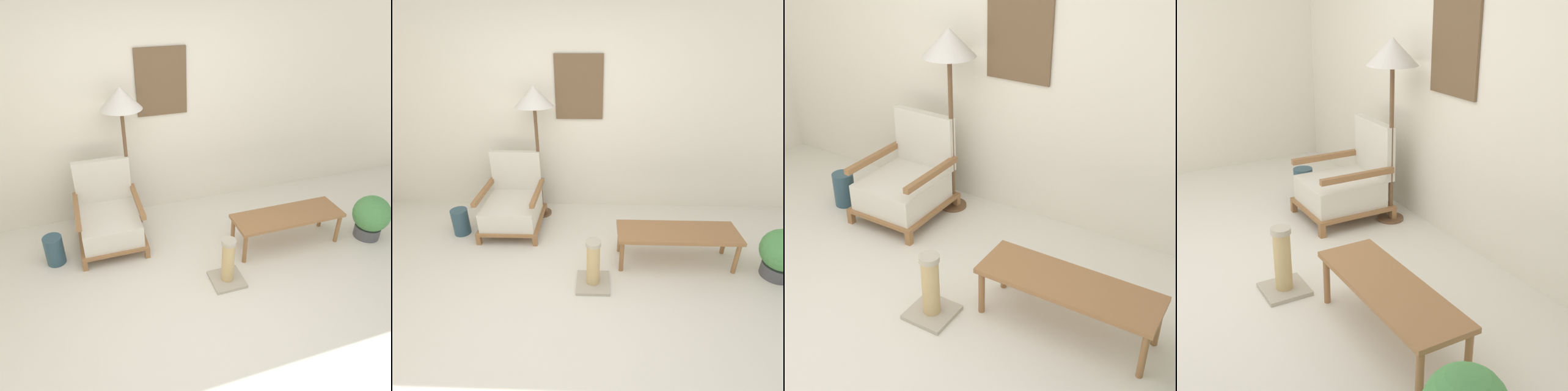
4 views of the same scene
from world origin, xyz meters
TOP-DOWN VIEW (x-y plane):
  - ground_plane at (0.00, 0.00)m, footprint 14.00×14.00m
  - wall_back at (0.00, 2.17)m, footprint 8.00×0.09m
  - armchair at (-0.67, 1.58)m, footprint 0.68×0.75m
  - floor_lamp at (-0.38, 1.88)m, footprint 0.43×0.43m
  - coffee_table at (1.12, 0.95)m, footprint 1.18×0.39m
  - vase at (-1.25, 1.39)m, footprint 0.19×0.19m
  - potted_plant at (2.06, 0.77)m, footprint 0.40×0.40m
  - scratching_post at (0.30, 0.59)m, footprint 0.31×0.31m

SIDE VIEW (x-z plane):
  - ground_plane at x=0.00m, z-range 0.00..0.00m
  - vase at x=-1.25m, z-range 0.00..0.31m
  - scratching_post at x=0.30m, z-range -0.05..0.43m
  - potted_plant at x=2.06m, z-range 0.02..0.52m
  - armchair at x=-0.67m, z-range -0.12..0.73m
  - coffee_table at x=1.12m, z-range 0.14..0.52m
  - wall_back at x=0.00m, z-range 0.00..2.70m
  - floor_lamp at x=-0.38m, z-range 0.61..2.22m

